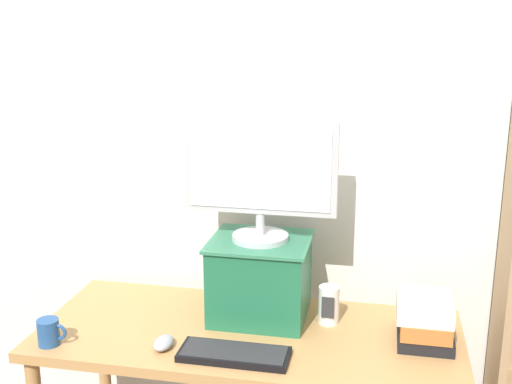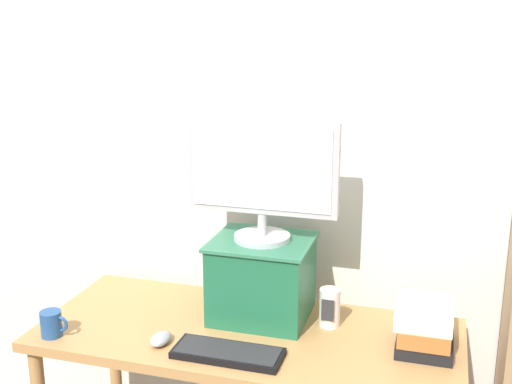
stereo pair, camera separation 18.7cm
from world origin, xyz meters
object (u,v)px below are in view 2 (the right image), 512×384
keyboard (228,353)px  book_stack (425,327)px  computer_mouse (161,339)px  desk_speaker (330,308)px  computer_monitor (262,175)px  riser_box (262,277)px  coffee_mug (52,324)px  desk (248,349)px

keyboard → book_stack: book_stack is taller
keyboard → computer_mouse: 0.25m
desk_speaker → computer_mouse: bearing=-150.5°
computer_monitor → computer_mouse: (-0.27, -0.30, -0.52)m
computer_monitor → desk_speaker: bearing=-1.6°
computer_monitor → computer_mouse: bearing=-131.7°
computer_monitor → keyboard: 0.62m
riser_box → coffee_mug: (-0.66, -0.36, -0.11)m
book_stack → riser_box: bearing=172.9°
riser_box → computer_mouse: riser_box is taller
computer_monitor → desk_speaker: 0.53m
riser_box → book_stack: (0.59, -0.07, -0.08)m
riser_box → computer_mouse: (-0.27, -0.31, -0.14)m
computer_monitor → coffee_mug: bearing=-151.2°
computer_monitor → book_stack: (0.59, -0.07, -0.46)m
keyboard → book_stack: size_ratio=1.46×
desk_speaker → book_stack: bearing=-11.1°
desk → desk_speaker: size_ratio=10.65×
desk → book_stack: (0.61, 0.05, 0.15)m
coffee_mug → desk_speaker: size_ratio=0.74×
desk → keyboard: 0.21m
riser_box → book_stack: 0.60m
desk → coffee_mug: 0.69m
riser_box → book_stack: bearing=-7.1°
desk → computer_mouse: computer_mouse is taller
riser_box → keyboard: bearing=-94.1°
keyboard → computer_monitor: bearing=85.9°
book_stack → desk_speaker: (-0.33, 0.07, -0.01)m
book_stack → computer_monitor: bearing=173.0°
desk → computer_monitor: 0.63m
desk → coffee_mug: size_ratio=14.38×
desk_speaker → desk: bearing=-156.2°
keyboard → coffee_mug: size_ratio=3.48×
keyboard → coffee_mug: 0.64m
riser_box → desk: bearing=-97.1°
computer_mouse → desk_speaker: desk_speaker is taller
keyboard → desk_speaker: desk_speaker is taller
coffee_mug → desk: bearing=20.1°
computer_mouse → desk_speaker: size_ratio=0.74×
desk → book_stack: 0.63m
riser_box → coffee_mug: 0.76m
riser_box → desk_speaker: 0.27m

